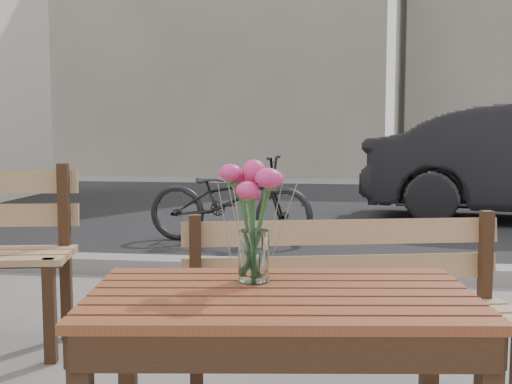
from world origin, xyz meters
TOP-DOWN VIEW (x-y plane):
  - street at (0.00, 5.06)m, footprint 30.00×8.12m
  - backdrop_buildings at (0.17, 14.40)m, footprint 15.50×4.00m
  - main_table at (-0.09, 0.00)m, footprint 1.16×0.77m
  - main_bench at (0.11, 0.73)m, footprint 1.36×0.68m
  - main_vase at (-0.18, 0.12)m, footprint 0.20×0.20m
  - bicycle at (-1.01, 4.39)m, footprint 1.69×0.71m

SIDE VIEW (x-z plane):
  - street at x=0.00m, z-range -0.03..0.09m
  - bicycle at x=-1.01m, z-range 0.00..0.86m
  - main_bench at x=0.11m, z-range 0.09..0.90m
  - main_table at x=-0.09m, z-range 0.22..0.90m
  - main_vase at x=-0.18m, z-range 0.72..1.08m
  - backdrop_buildings at x=0.17m, z-range -0.40..7.60m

